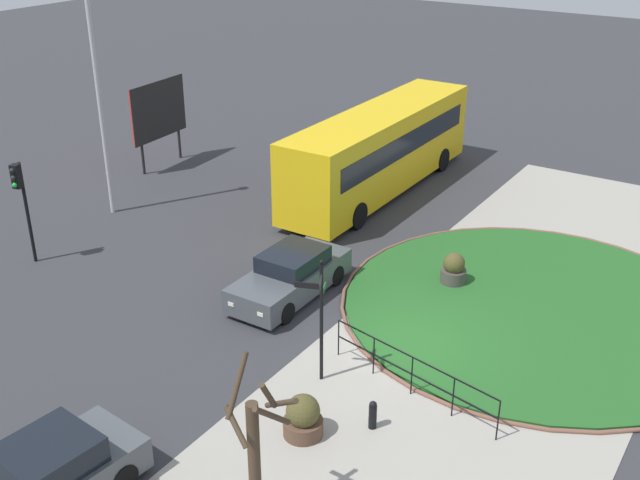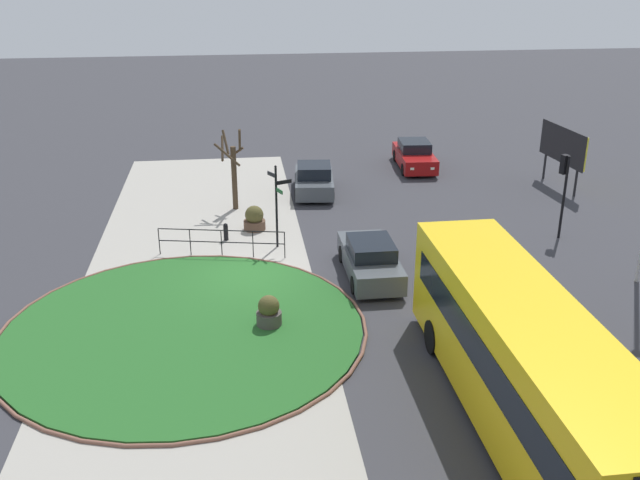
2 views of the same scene
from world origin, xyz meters
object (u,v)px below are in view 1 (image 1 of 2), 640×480
at_px(traffic_light_near, 21,191).
at_px(street_tree_bare, 256,449).
at_px(signpost_directional, 320,313).
at_px(planter_kerbside, 303,418).
at_px(bus_yellow, 380,149).
at_px(bollard_foreground, 373,415).
at_px(billboard_right, 158,111).
at_px(lamppost_tall, 99,95).
at_px(car_far_lane, 47,479).
at_px(car_trailing, 291,276).
at_px(planter_near_signpost, 453,270).

bearing_deg(traffic_light_near, street_tree_bare, 52.88).
height_order(signpost_directional, traffic_light_near, traffic_light_near).
xyz_separation_m(traffic_light_near, planter_kerbside, (-2.31, -12.40, -2.08)).
bearing_deg(bus_yellow, street_tree_bare, -158.56).
bearing_deg(street_tree_bare, bollard_foreground, -6.08).
distance_m(billboard_right, planter_kerbside, 19.52).
distance_m(signpost_directional, bus_yellow, 13.24).
height_order(traffic_light_near, street_tree_bare, street_tree_bare).
height_order(signpost_directional, planter_kerbside, signpost_directional).
relative_size(bollard_foreground, lamppost_tall, 0.09).
bearing_deg(traffic_light_near, bus_yellow, 135.37).
xyz_separation_m(bollard_foreground, car_far_lane, (-5.65, 4.28, 0.29)).
bearing_deg(bus_yellow, car_trailing, -167.93).
xyz_separation_m(planter_kerbside, street_tree_bare, (-2.71, -0.81, 1.42)).
xyz_separation_m(billboard_right, street_tree_bare, (-14.43, -16.29, -0.57)).
bearing_deg(billboard_right, planter_near_signpost, -105.57).
bearing_deg(planter_kerbside, traffic_light_near, 79.43).
height_order(lamppost_tall, street_tree_bare, lamppost_tall).
relative_size(traffic_light_near, street_tree_bare, 0.92).
bearing_deg(planter_near_signpost, signpost_directional, 173.59).
xyz_separation_m(bus_yellow, lamppost_tall, (-7.44, 7.45, 2.77)).
height_order(bus_yellow, street_tree_bare, street_tree_bare).
relative_size(signpost_directional, car_far_lane, 0.83).
relative_size(signpost_directional, traffic_light_near, 0.98).
relative_size(bollard_foreground, planter_kerbside, 0.70).
relative_size(bus_yellow, car_far_lane, 2.78).
bearing_deg(signpost_directional, car_far_lane, 161.42).
bearing_deg(traffic_light_near, lamppost_tall, 176.48).
relative_size(billboard_right, planter_near_signpost, 3.49).
bearing_deg(lamppost_tall, planter_near_signpost, -82.66).
relative_size(bollard_foreground, street_tree_bare, 0.20).
bearing_deg(signpost_directional, lamppost_tall, 69.18).
bearing_deg(street_tree_bare, car_far_lane, 115.75).
bearing_deg(lamppost_tall, traffic_light_near, -167.22).
xyz_separation_m(car_trailing, planter_near_signpost, (3.32, -3.85, -0.17)).
bearing_deg(planter_near_signpost, lamppost_tall, 97.34).
distance_m(traffic_light_near, planter_near_signpost, 13.90).
relative_size(car_far_lane, traffic_light_near, 1.18).
height_order(bollard_foreground, lamppost_tall, lamppost_tall).
distance_m(lamppost_tall, billboard_right, 5.73).
height_order(car_trailing, planter_near_signpost, car_trailing).
bearing_deg(lamppost_tall, planter_kerbside, -116.88).
xyz_separation_m(signpost_directional, planter_kerbside, (-2.02, -0.85, -1.47)).
bearing_deg(planter_near_signpost, traffic_light_near, 116.80).
bearing_deg(traffic_light_near, planter_near_signpost, 100.50).
distance_m(car_trailing, traffic_light_near, 9.10).
distance_m(bollard_foreground, billboard_right, 19.91).
relative_size(signpost_directional, planter_near_signpost, 3.14).
relative_size(car_trailing, lamppost_tall, 0.52).
height_order(traffic_light_near, planter_near_signpost, traffic_light_near).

